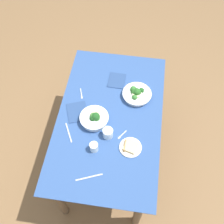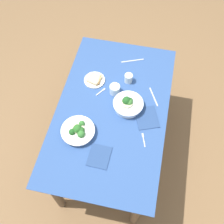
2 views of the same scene
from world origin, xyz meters
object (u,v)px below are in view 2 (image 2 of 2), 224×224
(broccoli_bowl_far, at_px, (78,131))
(napkin_folded_lower, at_px, (99,156))
(fork_by_far_bowl, at_px, (101,92))
(water_glass_side, at_px, (128,78))
(table_knife_right, at_px, (154,97))
(water_glass_center, at_px, (115,89))
(napkin_folded_upper, at_px, (147,118))
(broccoli_bowl_near, at_px, (128,104))
(bread_side_plate, at_px, (95,80))
(table_knife_left, at_px, (132,61))
(fork_by_near_bowl, at_px, (144,139))

(broccoli_bowl_far, xyz_separation_m, napkin_folded_lower, (-0.15, -0.19, -0.03))
(broccoli_bowl_far, relative_size, fork_by_far_bowl, 2.87)
(water_glass_side, distance_m, table_knife_right, 0.25)
(fork_by_far_bowl, bearing_deg, water_glass_side, -17.78)
(broccoli_bowl_far, bearing_deg, fork_by_far_bowl, -10.74)
(water_glass_center, relative_size, napkin_folded_upper, 0.42)
(broccoli_bowl_near, relative_size, bread_side_plate, 1.35)
(broccoli_bowl_far, relative_size, broccoli_bowl_near, 1.07)
(water_glass_center, distance_m, table_knife_left, 0.37)
(water_glass_center, bearing_deg, bread_side_plate, 66.53)
(broccoli_bowl_far, xyz_separation_m, water_glass_center, (0.41, -0.18, 0.01))
(bread_side_plate, relative_size, water_glass_side, 2.23)
(fork_by_near_bowl, relative_size, napkin_folded_lower, 0.63)
(broccoli_bowl_far, bearing_deg, table_knife_left, -18.95)
(water_glass_side, xyz_separation_m, table_knife_right, (-0.11, -0.23, -0.04))
(broccoli_bowl_near, relative_size, fork_by_far_bowl, 2.69)
(table_knife_left, height_order, napkin_folded_lower, napkin_folded_lower)
(table_knife_right, distance_m, napkin_folded_upper, 0.20)
(bread_side_plate, relative_size, water_glass_center, 2.09)
(fork_by_far_bowl, bearing_deg, fork_by_near_bowl, -96.84)
(broccoli_bowl_far, xyz_separation_m, table_knife_left, (0.77, -0.27, -0.03))
(bread_side_plate, xyz_separation_m, fork_by_near_bowl, (-0.45, -0.48, -0.01))
(bread_side_plate, bearing_deg, broccoli_bowl_far, -179.72)
(broccoli_bowl_far, distance_m, fork_by_near_bowl, 0.48)
(bread_side_plate, xyz_separation_m, table_knife_right, (-0.06, -0.50, -0.01))
(bread_side_plate, distance_m, table_knife_left, 0.39)
(fork_by_near_bowl, xyz_separation_m, table_knife_left, (0.72, 0.21, -0.00))
(water_glass_center, distance_m, fork_by_near_bowl, 0.47)
(water_glass_side, height_order, fork_by_far_bowl, water_glass_side)
(fork_by_near_bowl, bearing_deg, napkin_folded_lower, 105.91)
(water_glass_side, bearing_deg, broccoli_bowl_far, 153.81)
(napkin_folded_lower, bearing_deg, broccoli_bowl_near, -15.09)
(water_glass_center, relative_size, water_glass_side, 1.07)
(broccoli_bowl_far, height_order, table_knife_left, broccoli_bowl_far)
(table_knife_right, bearing_deg, broccoli_bowl_near, -81.04)
(napkin_folded_upper, bearing_deg, water_glass_side, 32.53)
(broccoli_bowl_near, relative_size, napkin_folded_upper, 1.20)
(broccoli_bowl_far, height_order, table_knife_right, broccoli_bowl_far)
(fork_by_far_bowl, bearing_deg, broccoli_bowl_near, -78.13)
(broccoli_bowl_near, relative_size, water_glass_side, 3.02)
(water_glass_center, bearing_deg, fork_by_far_bowl, 99.37)
(napkin_folded_lower, bearing_deg, fork_by_far_bowl, 11.99)
(fork_by_far_bowl, xyz_separation_m, fork_by_near_bowl, (-0.35, -0.40, 0.00))
(napkin_folded_upper, bearing_deg, water_glass_center, 57.77)
(fork_by_far_bowl, bearing_deg, water_glass_center, -46.32)
(water_glass_center, distance_m, fork_by_far_bowl, 0.12)
(fork_by_far_bowl, bearing_deg, napkin_folded_lower, -133.70)
(broccoli_bowl_near, bearing_deg, water_glass_center, 47.84)
(water_glass_center, xyz_separation_m, napkin_folded_lower, (-0.56, -0.01, -0.04))
(table_knife_left, relative_size, table_knife_right, 1.09)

